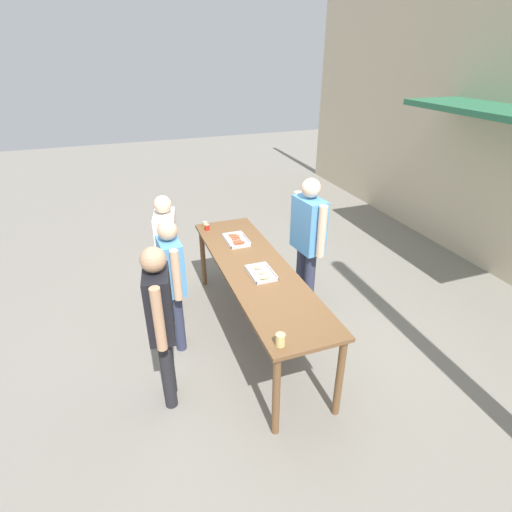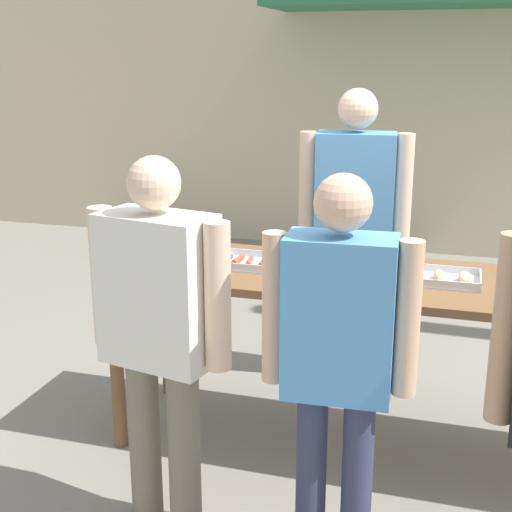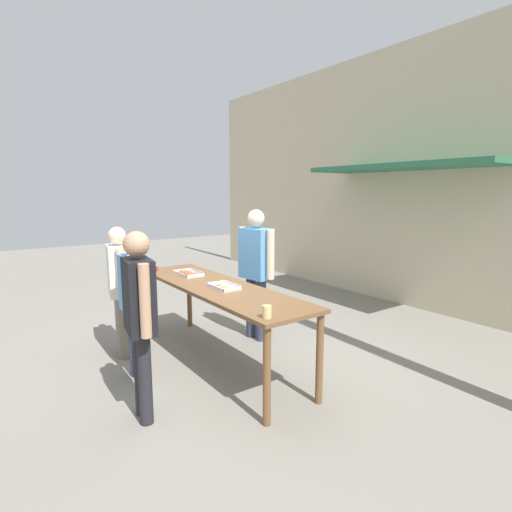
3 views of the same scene
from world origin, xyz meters
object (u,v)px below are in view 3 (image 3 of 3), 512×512
object	(u,v)px
condiment_jar_mustard	(152,267)
person_server_behind_table	(256,263)
person_customer_with_cup	(140,309)
person_customer_waiting_in_line	(135,294)
condiment_jar_ketchup	(155,268)
food_tray_sausages	(189,274)
beer_cup	(267,312)
person_customer_holding_hotdog	(119,281)
food_tray_buns	(224,286)

from	to	relation	value
condiment_jar_mustard	person_server_behind_table	world-z (taller)	person_server_behind_table
person_customer_with_cup	person_customer_waiting_in_line	size ratio (longest dim) A/B	1.07
condiment_jar_mustard	condiment_jar_ketchup	distance (m)	0.09
condiment_jar_ketchup	person_customer_with_cup	bearing A→B (deg)	-25.28
food_tray_sausages	beer_cup	world-z (taller)	beer_cup
condiment_jar_mustard	condiment_jar_ketchup	world-z (taller)	same
condiment_jar_mustard	food_tray_sausages	bearing A→B (deg)	25.03
person_customer_holding_hotdog	person_server_behind_table	bearing A→B (deg)	-95.14
food_tray_buns	condiment_jar_ketchup	size ratio (longest dim) A/B	4.70
condiment_jar_mustard	person_customer_with_cup	bearing A→B (deg)	-24.15
food_tray_sausages	person_customer_with_cup	distance (m)	1.79
food_tray_buns	person_customer_with_cup	world-z (taller)	person_customer_with_cup
food_tray_buns	condiment_jar_ketchup	world-z (taller)	condiment_jar_ketchup
person_customer_waiting_in_line	beer_cup	bearing A→B (deg)	-158.62
food_tray_sausages	condiment_jar_mustard	distance (m)	0.63
food_tray_sausages	condiment_jar_ketchup	size ratio (longest dim) A/B	5.14
person_customer_waiting_in_line	food_tray_sausages	bearing A→B (deg)	-60.31
condiment_jar_ketchup	person_customer_waiting_in_line	distance (m)	1.24
condiment_jar_ketchup	person_customer_holding_hotdog	world-z (taller)	person_customer_holding_hotdog
person_server_behind_table	person_customer_waiting_in_line	xyz separation A→B (m)	(0.22, -1.73, -0.12)
food_tray_sausages	beer_cup	xyz separation A→B (m)	(2.03, -0.26, 0.04)
condiment_jar_ketchup	person_customer_waiting_in_line	size ratio (longest dim) A/B	0.05
condiment_jar_mustard	person_customer_waiting_in_line	distance (m)	1.32
person_customer_with_cup	food_tray_sausages	bearing A→B (deg)	-31.28
person_customer_with_cup	condiment_jar_mustard	bearing A→B (deg)	-15.72
beer_cup	person_server_behind_table	distance (m)	1.99
food_tray_buns	beer_cup	distance (m)	1.17
person_server_behind_table	person_customer_holding_hotdog	size ratio (longest dim) A/B	1.11
person_server_behind_table	food_tray_sausages	bearing A→B (deg)	-120.01
food_tray_sausages	food_tray_buns	world-z (taller)	food_tray_buns
food_tray_sausages	food_tray_buns	size ratio (longest dim) A/B	1.09
person_customer_with_cup	person_customer_waiting_in_line	bearing A→B (deg)	-7.77
condiment_jar_ketchup	person_customer_with_cup	distance (m)	2.05
beer_cup	person_server_behind_table	size ratio (longest dim) A/B	0.06
person_customer_waiting_in_line	person_customer_holding_hotdog	bearing A→B (deg)	-7.54
person_server_behind_table	person_customer_holding_hotdog	world-z (taller)	person_server_behind_table
beer_cup	condiment_jar_mustard	bearing A→B (deg)	-179.83
food_tray_buns	person_customer_holding_hotdog	xyz separation A→B (m)	(-1.04, -0.85, -0.02)
food_tray_sausages	person_customer_with_cup	world-z (taller)	person_customer_with_cup
person_server_behind_table	person_customer_waiting_in_line	bearing A→B (deg)	-89.20
beer_cup	condiment_jar_ketchup	bearing A→B (deg)	-179.89
food_tray_buns	person_server_behind_table	world-z (taller)	person_server_behind_table
condiment_jar_mustard	beer_cup	distance (m)	2.60
condiment_jar_ketchup	person_customer_with_cup	world-z (taller)	person_customer_with_cup
condiment_jar_mustard	condiment_jar_ketchup	xyz separation A→B (m)	(0.09, 0.00, 0.00)
condiment_jar_mustard	person_customer_waiting_in_line	world-z (taller)	person_customer_waiting_in_line
condiment_jar_ketchup	person_customer_with_cup	xyz separation A→B (m)	(1.85, -0.88, 0.03)
food_tray_sausages	person_customer_with_cup	size ratio (longest dim) A/B	0.25
food_tray_buns	person_customer_with_cup	xyz separation A→B (m)	(0.48, -1.14, 0.05)
food_tray_buns	food_tray_sausages	bearing A→B (deg)	179.99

